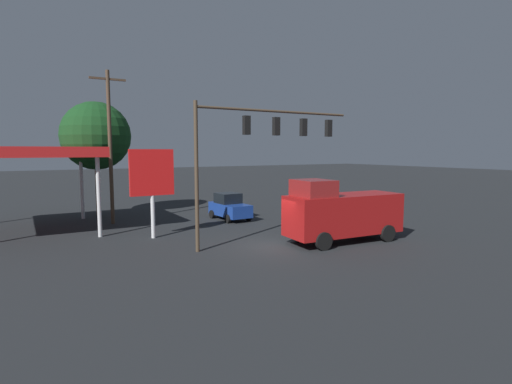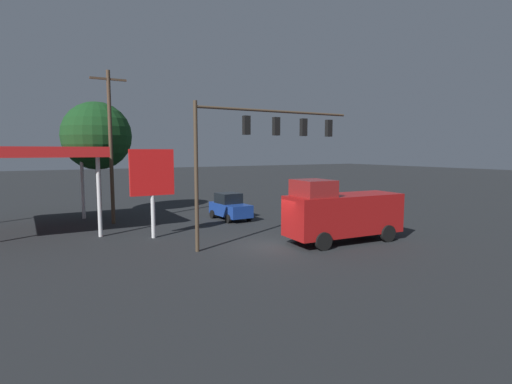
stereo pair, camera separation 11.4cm
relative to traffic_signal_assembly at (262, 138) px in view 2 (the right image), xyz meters
The scene contains 8 objects.
ground_plane 5.91m from the traffic_signal_assembly, 104.10° to the left, with size 200.00×200.00×0.00m, color black.
traffic_signal_assembly is the anchor object (origin of this frame).
utility_pole 11.96m from the traffic_signal_assembly, 59.89° to the right, with size 2.40×0.26×10.59m.
gas_station_canopy 15.29m from the traffic_signal_assembly, 40.62° to the right, with size 9.32×8.65×5.35m.
price_sign 6.84m from the traffic_signal_assembly, 41.32° to the right, with size 2.57×0.27×5.22m.
delivery_truck 6.08m from the traffic_signal_assembly, 151.72° to the left, with size 6.95×2.94×3.58m.
hatchback_crossing 9.32m from the traffic_signal_assembly, 103.70° to the right, with size 2.09×3.87×1.97m.
street_tree 15.87m from the traffic_signal_assembly, 66.83° to the right, with size 5.28×5.28×8.91m.
Camera 2 is at (11.60, 17.81, 5.13)m, focal length 28.00 mm.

